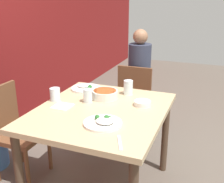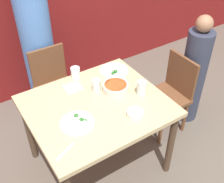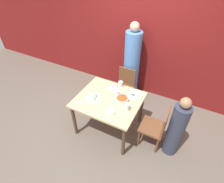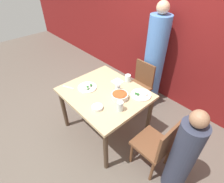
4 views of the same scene
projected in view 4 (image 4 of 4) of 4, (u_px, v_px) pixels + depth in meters
The scene contains 16 objects.
ground_plane at pixel (106, 129), 2.84m from camera, with size 10.00×10.00×0.00m, color #60564C.
wall_back at pixel (173, 25), 2.78m from camera, with size 10.00×0.06×2.70m.
dining_table at pixel (105, 97), 2.43m from camera, with size 1.11×0.96×0.76m.
chair_adult_spot at pixel (139, 85), 3.02m from camera, with size 0.40×0.40×0.84m.
chair_child_spot at pixel (157, 145), 2.06m from camera, with size 0.40×0.40×0.84m.
person_adult at pixel (154, 60), 2.99m from camera, with size 0.34×0.34×1.74m.
person_child at pixel (182, 157), 1.82m from camera, with size 0.26×0.26×1.22m.
bowl_curry at pixel (120, 96), 2.25m from camera, with size 0.22×0.22×0.07m.
plate_rice_adult at pixel (87, 87), 2.44m from camera, with size 0.26×0.26×0.06m.
plate_rice_child at pixel (141, 94), 2.31m from camera, with size 0.27×0.27×0.05m.
bowl_rice_small at pixel (97, 107), 2.11m from camera, with size 0.13×0.13×0.04m.
glass_water_tall at pixel (118, 87), 2.37m from camera, with size 0.07×0.07×0.11m.
glass_water_short at pixel (120, 106), 2.06m from camera, with size 0.08×0.08×0.13m.
glass_water_center at pixel (128, 78), 2.55m from camera, with size 0.08×0.08×0.11m.
napkin_folded at pixel (117, 82), 2.57m from camera, with size 0.14×0.14×0.01m.
fork_steel at pixel (68, 87), 2.46m from camera, with size 0.17×0.09×0.01m.
Camera 4 is at (1.44, -1.18, 2.23)m, focal length 28.00 mm.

